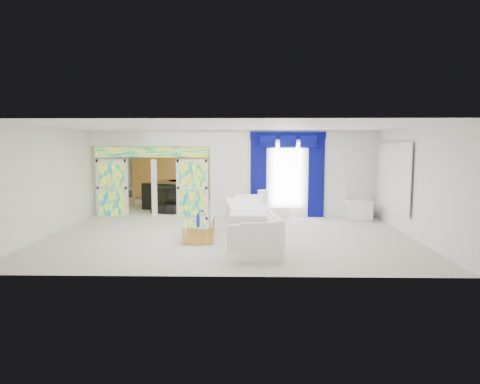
{
  "coord_description": "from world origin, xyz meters",
  "views": [
    {
      "loc": [
        0.56,
        -13.97,
        2.52
      ],
      "look_at": [
        0.3,
        -1.2,
        1.1
      ],
      "focal_mm": 32.07,
      "sensor_mm": 36.0,
      "label": 1
    }
  ],
  "objects_px": {
    "grand_piano": "(172,194)",
    "white_sofa": "(249,224)",
    "coffee_table": "(200,229)",
    "armchair": "(358,209)",
    "console_table": "(272,213)"
  },
  "relations": [
    {
      "from": "grand_piano",
      "to": "white_sofa",
      "type": "bearing_deg",
      "value": -42.82
    },
    {
      "from": "console_table",
      "to": "armchair",
      "type": "xyz_separation_m",
      "value": [
        2.93,
        0.03,
        0.15
      ]
    },
    {
      "from": "coffee_table",
      "to": "grand_piano",
      "type": "height_order",
      "value": "grand_piano"
    },
    {
      "from": "white_sofa",
      "to": "armchair",
      "type": "distance_m",
      "value": 4.94
    },
    {
      "from": "grand_piano",
      "to": "armchair",
      "type": "bearing_deg",
      "value": -1.71
    },
    {
      "from": "armchair",
      "to": "grand_piano",
      "type": "bearing_deg",
      "value": 78.74
    },
    {
      "from": "coffee_table",
      "to": "console_table",
      "type": "distance_m",
      "value": 3.63
    },
    {
      "from": "console_table",
      "to": "armchair",
      "type": "distance_m",
      "value": 2.93
    },
    {
      "from": "white_sofa",
      "to": "armchair",
      "type": "height_order",
      "value": "white_sofa"
    },
    {
      "from": "coffee_table",
      "to": "armchair",
      "type": "distance_m",
      "value": 5.86
    },
    {
      "from": "console_table",
      "to": "coffee_table",
      "type": "bearing_deg",
      "value": -125.65
    },
    {
      "from": "white_sofa",
      "to": "console_table",
      "type": "bearing_deg",
      "value": 69.49
    },
    {
      "from": "coffee_table",
      "to": "armchair",
      "type": "relative_size",
      "value": 1.85
    },
    {
      "from": "console_table",
      "to": "grand_piano",
      "type": "bearing_deg",
      "value": 145.43
    },
    {
      "from": "coffee_table",
      "to": "armchair",
      "type": "xyz_separation_m",
      "value": [
        5.04,
        2.98,
        0.13
      ]
    }
  ]
}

